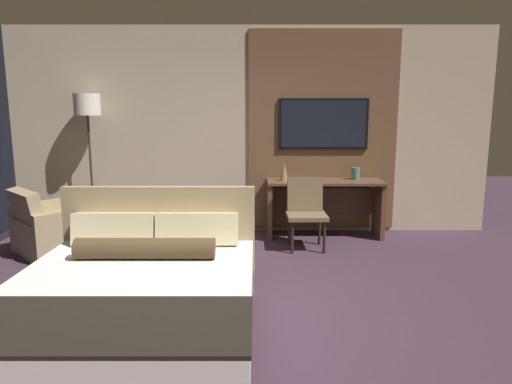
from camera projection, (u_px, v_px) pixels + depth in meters
ground_plane at (211, 306)px, 3.97m from camera, size 16.00×16.00×0.00m
wall_back_tv_panel at (238, 131)px, 6.28m from camera, size 7.20×0.09×2.80m
bed at (132, 304)px, 3.29m from camera, size 1.74×2.11×1.00m
desk at (322, 199)px, 6.14m from camera, size 1.53×0.55×0.77m
tv at (322, 124)px, 6.19m from camera, size 1.22×0.04×0.68m
desk_chair at (304, 207)px, 5.62m from camera, size 0.49×0.49×0.86m
armchair_by_window at (54, 230)px, 5.45m from camera, size 1.21×1.21×0.80m
floor_lamp at (86, 117)px, 5.98m from camera, size 0.34×0.34×1.90m
vase_tall at (282, 171)px, 6.02m from camera, size 0.11×0.11×0.25m
vase_short at (354, 173)px, 6.15m from camera, size 0.11×0.11×0.16m
book at (303, 179)px, 6.10m from camera, size 0.24×0.18×0.03m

